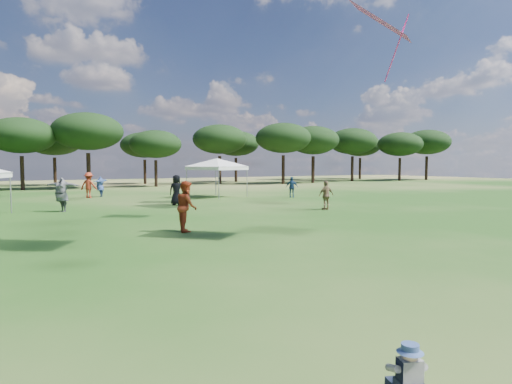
% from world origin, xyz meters
% --- Properties ---
extents(tree_line, '(108.78, 17.63, 7.77)m').
position_xyz_m(tree_line, '(2.39, 47.41, 5.42)').
color(tree_line, black).
rests_on(tree_line, ground).
extents(tent_right, '(6.19, 6.19, 3.18)m').
position_xyz_m(tent_right, '(9.81, 27.58, 2.76)').
color(tent_right, gray).
rests_on(tent_right, ground).
extents(toddler, '(0.44, 0.48, 0.59)m').
position_xyz_m(toddler, '(0.28, 1.70, 0.26)').
color(toddler, black).
rests_on(toddler, ground).
extents(festival_crowd, '(30.40, 20.29, 1.87)m').
position_xyz_m(festival_crowd, '(-1.88, 23.82, 0.85)').
color(festival_crowd, '#992F19').
rests_on(festival_crowd, ground).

